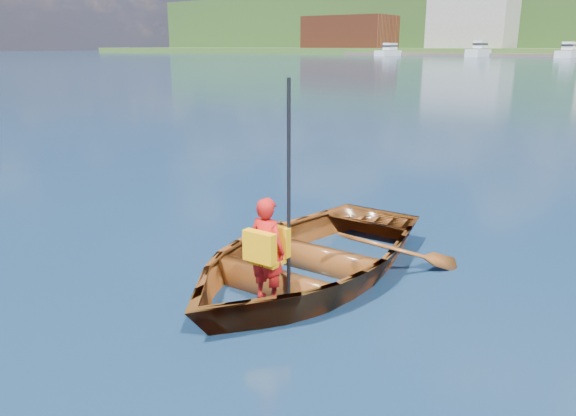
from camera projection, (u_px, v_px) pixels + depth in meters
name	position (u px, v px, depth m)	size (l,w,h in m)	color
ground	(281.00, 309.00, 5.62)	(600.00, 600.00, 0.00)	#0C1C3E
rowboat	(305.00, 256.00, 6.34)	(2.75, 3.85, 0.80)	brown
child_paddler	(268.00, 248.00, 5.43)	(0.39, 0.34, 2.16)	red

